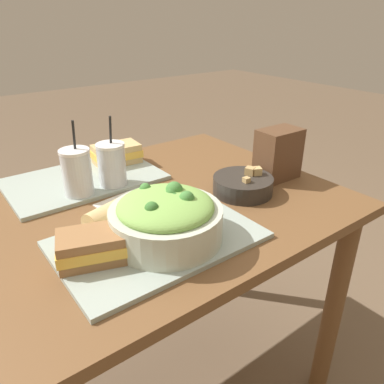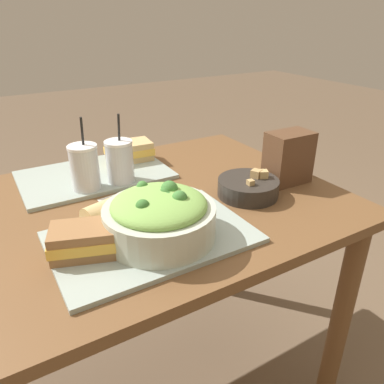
% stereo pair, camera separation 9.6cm
% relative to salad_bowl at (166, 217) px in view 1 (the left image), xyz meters
% --- Properties ---
extents(dining_table, '(1.24, 0.82, 0.78)m').
position_rel_salad_bowl_xyz_m(dining_table, '(-0.02, 0.20, -0.18)').
color(dining_table, brown).
rests_on(dining_table, ground_plane).
extents(tray_near, '(0.46, 0.30, 0.01)m').
position_rel_salad_bowl_xyz_m(tray_near, '(-0.01, 0.02, -0.06)').
color(tray_near, '#99A89E').
rests_on(tray_near, dining_table).
extents(tray_far, '(0.46, 0.30, 0.01)m').
position_rel_salad_bowl_xyz_m(tray_far, '(-0.02, 0.45, -0.06)').
color(tray_far, '#99A89E').
rests_on(tray_far, dining_table).
extents(salad_bowl, '(0.25, 0.25, 0.13)m').
position_rel_salad_bowl_xyz_m(salad_bowl, '(0.00, 0.00, 0.00)').
color(salad_bowl, beige).
rests_on(salad_bowl, tray_near).
extents(soup_bowl, '(0.17, 0.17, 0.07)m').
position_rel_salad_bowl_xyz_m(soup_bowl, '(0.32, 0.09, -0.04)').
color(soup_bowl, '#2D2823').
rests_on(soup_bowl, dining_table).
extents(sandwich_near, '(0.17, 0.14, 0.06)m').
position_rel_salad_bowl_xyz_m(sandwich_near, '(-0.16, 0.02, -0.02)').
color(sandwich_near, olive).
rests_on(sandwich_near, tray_near).
extents(baguette_near, '(0.17, 0.10, 0.06)m').
position_rel_salad_bowl_xyz_m(baguette_near, '(-0.06, 0.13, -0.03)').
color(baguette_near, tan).
rests_on(baguette_near, tray_near).
extents(sandwich_far, '(0.16, 0.11, 0.06)m').
position_rel_salad_bowl_xyz_m(sandwich_far, '(0.13, 0.50, -0.02)').
color(sandwich_far, tan).
rests_on(sandwich_far, tray_far).
extents(drink_cup_dark, '(0.08, 0.08, 0.21)m').
position_rel_salad_bowl_xyz_m(drink_cup_dark, '(-0.07, 0.34, 0.01)').
color(drink_cup_dark, silver).
rests_on(drink_cup_dark, tray_far).
extents(drink_cup_red, '(0.08, 0.08, 0.21)m').
position_rel_salad_bowl_xyz_m(drink_cup_red, '(0.04, 0.34, 0.01)').
color(drink_cup_red, silver).
rests_on(drink_cup_red, tray_far).
extents(chip_bag, '(0.14, 0.09, 0.16)m').
position_rel_salad_bowl_xyz_m(chip_bag, '(0.49, 0.10, 0.01)').
color(chip_bag, brown).
rests_on(chip_bag, dining_table).
extents(napkin_folded, '(0.18, 0.14, 0.00)m').
position_rel_salad_bowl_xyz_m(napkin_folded, '(0.02, 0.23, -0.07)').
color(napkin_folded, silver).
rests_on(napkin_folded, dining_table).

